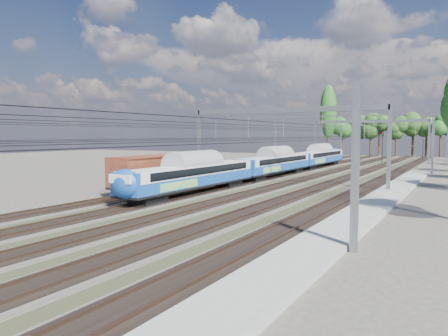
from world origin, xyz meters
The scene contains 11 objects.
ground centered at (0.00, 0.00, 0.00)m, with size 220.00×220.00×0.00m, color #47423A.
track_bed centered at (0.00, 45.00, 0.10)m, with size 21.00×130.00×0.34m.
platform centered at (12.00, 20.00, 0.15)m, with size 3.00×70.00×0.30m, color gray.
catenary centered at (0.33, 52.69, 6.40)m, with size 25.65×130.00×9.00m.
tree_belt centered at (6.28, 95.77, 8.35)m, with size 39.83×98.83×12.18m.
poplar centered at (-14.50, 98.00, 11.89)m, with size 4.40×4.40×19.04m.
emu_train centered at (-4.50, 38.07, 2.48)m, with size 2.88×60.91×4.21m.
freight_boxcar centered at (-9.00, 19.41, 2.23)m, with size 2.94×14.19×3.66m.
worker centered at (1.46, 95.04, 0.90)m, with size 0.65×0.43×1.79m, color black.
signal_near centered at (3.36, 74.39, 4.07)m, with size 0.44×0.40×6.44m.
signal_far centered at (9.67, 87.18, 3.20)m, with size 0.35×0.32×5.06m.
Camera 1 is at (18.74, -16.94, 5.89)m, focal length 35.00 mm.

